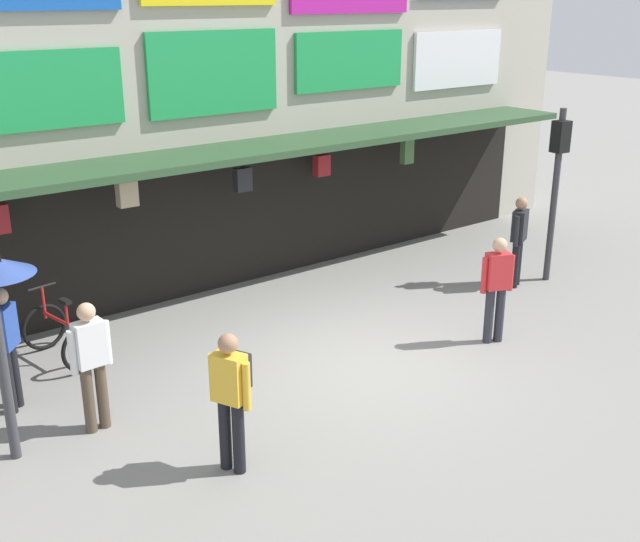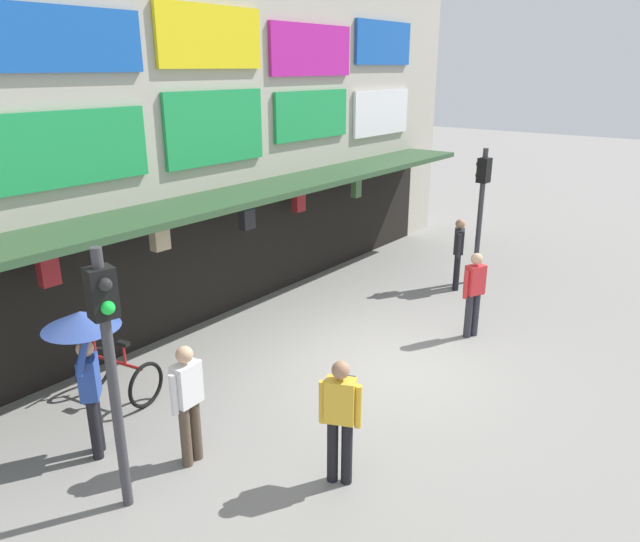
{
  "view_description": "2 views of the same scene",
  "coord_description": "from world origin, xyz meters",
  "px_view_note": "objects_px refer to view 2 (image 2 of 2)",
  "views": [
    {
      "loc": [
        -6.7,
        -7.73,
        5.09
      ],
      "look_at": [
        -0.13,
        0.87,
        1.22
      ],
      "focal_mm": 43.59,
      "sensor_mm": 36.0,
      "label": 1
    },
    {
      "loc": [
        -7.95,
        -4.77,
        4.95
      ],
      "look_at": [
        -0.47,
        1.06,
        1.67
      ],
      "focal_mm": 33.32,
      "sensor_mm": 36.0,
      "label": 2
    }
  ],
  "objects_px": {
    "bicycle_parked": "(119,375)",
    "pedestrian_in_green": "(474,290)",
    "pedestrian_in_purple": "(458,250)",
    "pedestrian_in_white": "(341,412)",
    "pedestrian_in_yellow": "(188,398)",
    "pedestrian_with_umbrella": "(84,343)",
    "traffic_light_near": "(108,342)",
    "traffic_light_far": "(481,194)"
  },
  "relations": [
    {
      "from": "bicycle_parked",
      "to": "pedestrian_in_green",
      "type": "relative_size",
      "value": 0.76
    },
    {
      "from": "pedestrian_in_purple",
      "to": "pedestrian_in_white",
      "type": "bearing_deg",
      "value": -165.34
    },
    {
      "from": "pedestrian_in_yellow",
      "to": "pedestrian_in_white",
      "type": "bearing_deg",
      "value": -62.99
    },
    {
      "from": "pedestrian_with_umbrella",
      "to": "traffic_light_near",
      "type": "bearing_deg",
      "value": -106.75
    },
    {
      "from": "pedestrian_with_umbrella",
      "to": "traffic_light_far",
      "type": "bearing_deg",
      "value": -6.75
    },
    {
      "from": "traffic_light_near",
      "to": "pedestrian_in_green",
      "type": "height_order",
      "value": "traffic_light_near"
    },
    {
      "from": "pedestrian_in_green",
      "to": "traffic_light_near",
      "type": "bearing_deg",
      "value": 169.87
    },
    {
      "from": "traffic_light_far",
      "to": "bicycle_parked",
      "type": "relative_size",
      "value": 2.52
    },
    {
      "from": "traffic_light_far",
      "to": "bicycle_parked",
      "type": "distance_m",
      "value": 8.89
    },
    {
      "from": "pedestrian_in_white",
      "to": "pedestrian_in_green",
      "type": "bearing_deg",
      "value": 5.78
    },
    {
      "from": "pedestrian_in_purple",
      "to": "pedestrian_in_green",
      "type": "height_order",
      "value": "same"
    },
    {
      "from": "traffic_light_near",
      "to": "pedestrian_in_purple",
      "type": "distance_m",
      "value": 9.17
    },
    {
      "from": "traffic_light_far",
      "to": "pedestrian_in_purple",
      "type": "xyz_separation_m",
      "value": [
        -0.75,
        0.13,
        -1.19
      ]
    },
    {
      "from": "pedestrian_with_umbrella",
      "to": "pedestrian_in_purple",
      "type": "bearing_deg",
      "value": -6.5
    },
    {
      "from": "pedestrian_with_umbrella",
      "to": "pedestrian_in_yellow",
      "type": "bearing_deg",
      "value": -59.33
    },
    {
      "from": "traffic_light_far",
      "to": "pedestrian_in_purple",
      "type": "relative_size",
      "value": 1.9
    },
    {
      "from": "pedestrian_in_green",
      "to": "pedestrian_with_umbrella",
      "type": "bearing_deg",
      "value": 160.05
    },
    {
      "from": "pedestrian_in_white",
      "to": "pedestrian_in_purple",
      "type": "distance_m",
      "value": 7.43
    },
    {
      "from": "traffic_light_near",
      "to": "pedestrian_in_green",
      "type": "bearing_deg",
      "value": -10.13
    },
    {
      "from": "traffic_light_near",
      "to": "bicycle_parked",
      "type": "height_order",
      "value": "traffic_light_near"
    },
    {
      "from": "pedestrian_in_green",
      "to": "pedestrian_in_yellow",
      "type": "distance_m",
      "value": 6.0
    },
    {
      "from": "pedestrian_in_yellow",
      "to": "pedestrian_in_green",
      "type": "bearing_deg",
      "value": -12.01
    },
    {
      "from": "pedestrian_in_yellow",
      "to": "pedestrian_in_purple",
      "type": "bearing_deg",
      "value": 0.9
    },
    {
      "from": "traffic_light_near",
      "to": "traffic_light_far",
      "type": "height_order",
      "value": "same"
    },
    {
      "from": "traffic_light_far",
      "to": "pedestrian_in_purple",
      "type": "distance_m",
      "value": 1.41
    },
    {
      "from": "traffic_light_far",
      "to": "pedestrian_in_green",
      "type": "height_order",
      "value": "traffic_light_far"
    },
    {
      "from": "traffic_light_near",
      "to": "pedestrian_with_umbrella",
      "type": "height_order",
      "value": "traffic_light_near"
    },
    {
      "from": "pedestrian_in_purple",
      "to": "pedestrian_with_umbrella",
      "type": "distance_m",
      "value": 8.83
    },
    {
      "from": "bicycle_parked",
      "to": "pedestrian_in_purple",
      "type": "bearing_deg",
      "value": -14.68
    },
    {
      "from": "pedestrian_in_white",
      "to": "pedestrian_with_umbrella",
      "type": "distance_m",
      "value": 3.34
    },
    {
      "from": "pedestrian_in_white",
      "to": "pedestrian_with_umbrella",
      "type": "relative_size",
      "value": 0.81
    },
    {
      "from": "traffic_light_far",
      "to": "pedestrian_in_yellow",
      "type": "relative_size",
      "value": 1.9
    },
    {
      "from": "bicycle_parked",
      "to": "pedestrian_with_umbrella",
      "type": "relative_size",
      "value": 0.61
    },
    {
      "from": "pedestrian_in_white",
      "to": "pedestrian_in_yellow",
      "type": "bearing_deg",
      "value": 117.01
    },
    {
      "from": "traffic_light_far",
      "to": "pedestrian_in_green",
      "type": "distance_m",
      "value": 3.42
    },
    {
      "from": "bicycle_parked",
      "to": "pedestrian_in_purple",
      "type": "xyz_separation_m",
      "value": [
        7.7,
        -2.02,
        0.55
      ]
    },
    {
      "from": "pedestrian_in_yellow",
      "to": "traffic_light_far",
      "type": "bearing_deg",
      "value": -0.0
    },
    {
      "from": "pedestrian_in_purple",
      "to": "traffic_light_far",
      "type": "bearing_deg",
      "value": -9.66
    },
    {
      "from": "pedestrian_in_white",
      "to": "pedestrian_in_purple",
      "type": "relative_size",
      "value": 1.0
    },
    {
      "from": "pedestrian_in_white",
      "to": "pedestrian_in_yellow",
      "type": "relative_size",
      "value": 1.0
    },
    {
      "from": "bicycle_parked",
      "to": "pedestrian_in_green",
      "type": "height_order",
      "value": "pedestrian_in_green"
    },
    {
      "from": "pedestrian_in_green",
      "to": "pedestrian_in_purple",
      "type": "bearing_deg",
      "value": 31.91
    }
  ]
}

